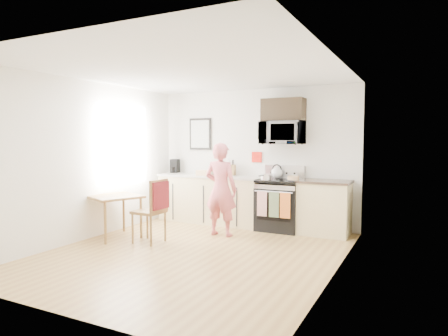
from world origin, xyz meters
The scene contains 28 objects.
floor centered at (0.00, 0.00, 0.00)m, with size 4.60×4.60×0.00m, color olive.
back_wall centered at (0.00, 2.30, 1.30)m, with size 4.00×0.04×2.60m, color silver.
front_wall centered at (0.00, -2.30, 1.30)m, with size 4.00×0.04×2.60m, color silver.
left_wall centered at (-2.00, 0.00, 1.30)m, with size 0.04×4.60×2.60m, color silver.
right_wall centered at (2.00, 0.00, 1.30)m, with size 0.04×4.60×2.60m, color silver.
ceiling centered at (0.00, 0.00, 2.60)m, with size 4.00×4.60×0.04m, color silver.
window centered at (-1.96, 0.80, 1.55)m, with size 0.06×1.40×1.50m.
cabinet_left centered at (-0.80, 2.00, 0.45)m, with size 2.10×0.60×0.90m, color beige.
countertop_left centered at (-0.80, 2.00, 0.92)m, with size 2.14×0.64×0.04m, color beige.
cabinet_right centered at (1.43, 2.00, 0.45)m, with size 0.84×0.60×0.90m, color beige.
countertop_right centered at (1.43, 2.00, 0.92)m, with size 0.88×0.64×0.04m, color black.
range centered at (0.63, 1.98, 0.44)m, with size 0.76×0.70×1.16m.
microwave centered at (0.63, 2.08, 1.76)m, with size 0.76×0.51×0.42m, color silver.
upper_cabinet centered at (0.63, 2.12, 2.18)m, with size 0.76×0.35×0.40m, color black.
wall_art centered at (-1.20, 2.28, 1.75)m, with size 0.50×0.04×0.65m.
wall_trivet centered at (0.05, 2.28, 1.30)m, with size 0.20×0.02×0.20m, color red.
person centered at (-0.13, 1.13, 0.79)m, with size 0.58×0.38×1.59m, color #BF3448.
dining_table centered at (-1.65, 0.20, 0.63)m, with size 0.86×0.86×0.71m.
chair centered at (-0.81, 0.21, 0.66)m, with size 0.49×0.44×1.02m.
knife_block centered at (-0.40, 2.14, 1.04)m, with size 0.09×0.13×0.21m, color brown.
utensil_crock centered at (-0.54, 2.22, 1.07)m, with size 0.11×0.11×0.33m.
fruit_bowl centered at (-0.76, 2.09, 0.98)m, with size 0.30×0.30×0.11m.
milk_carton centered at (-0.73, 2.05, 1.05)m, with size 0.09×0.09×0.23m, color tan.
coffee_maker centered at (-1.75, 2.15, 1.07)m, with size 0.20×0.26×0.29m.
bread_bag centered at (-0.90, 1.87, 0.99)m, with size 0.27×0.13×0.10m, color tan.
cake centered at (0.91, 1.87, 0.96)m, with size 0.25×0.25×0.08m.
kettle centered at (0.52, 2.11, 1.04)m, with size 0.21×0.21×0.26m.
pot centered at (0.45, 1.75, 0.97)m, with size 0.19×0.32×0.10m.
Camera 1 is at (2.95, -4.86, 1.66)m, focal length 32.00 mm.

